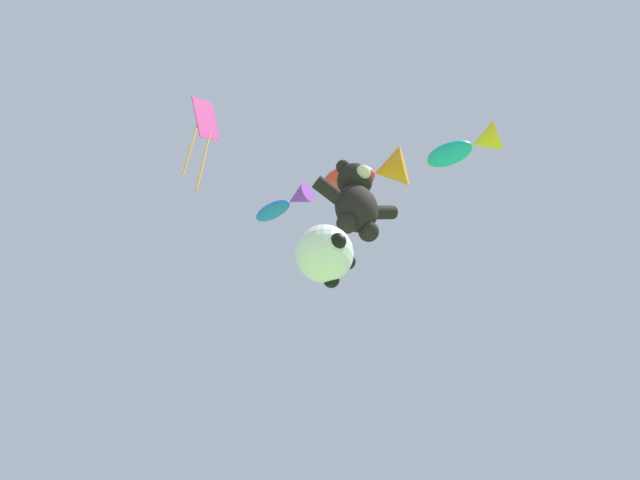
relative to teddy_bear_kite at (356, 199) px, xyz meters
The scene contains 6 objects.
teddy_bear_kite is the anchor object (origin of this frame).
soccer_ball_kite 1.80m from the teddy_bear_kite, 166.21° to the right, with size 0.92×0.92×0.85m.
fish_kite_teal 3.54m from the teddy_bear_kite, 12.24° to the right, with size 1.34×1.61×0.65m.
fish_kite_crimson 2.96m from the teddy_bear_kite, 44.27° to the left, with size 1.91×1.98×0.91m.
fish_kite_cobalt 3.98m from the teddy_bear_kite, 90.47° to the left, with size 1.13×1.66×0.53m.
diamond_kite 3.75m from the teddy_bear_kite, 149.29° to the left, with size 0.88×0.79×2.64m.
Camera 1 is at (-2.05, -0.82, 1.67)m, focal length 28.00 mm.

